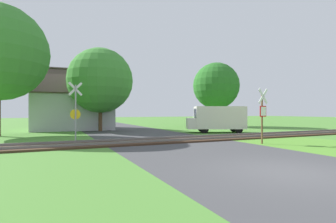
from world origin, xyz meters
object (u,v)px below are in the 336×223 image
Objects in this scene: stop_sign_near at (262,113)px; crossing_sign_far at (75,109)px; house at (74,110)px; tree_center at (100,81)px; mail_truck at (218,118)px; tree_far at (216,86)px.

stop_sign_near is 0.85× the size of crossing_sign_far.
tree_center reaches higher than house.
house reaches higher than mail_truck.
tree_center is at bearing -77.93° from stop_sign_near.
stop_sign_near is 0.41× the size of tree_center.
house is 1.56× the size of mail_truck.
tree_far reaches higher than mail_truck.
tree_center is (-6.55, 13.33, 2.91)m from stop_sign_near.
stop_sign_near is 19.21m from house.
tree_far is (16.20, -1.75, 2.94)m from house.
stop_sign_near is at bearing -63.85° from tree_center.
tree_far reaches higher than tree_center.
house is 5.10m from tree_center.
mail_truck is at bearing -0.50° from crossing_sign_far.
tree_center reaches higher than stop_sign_near.
mail_truck is (8.90, -5.71, -3.41)m from tree_center.
crossing_sign_far is at bearing -151.35° from tree_far.
crossing_sign_far is 8.10m from tree_center.
crossing_sign_far is (-9.30, 6.19, 0.25)m from stop_sign_near.
tree_far is at bearing -2.81° from house.
tree_far is at bearing 21.15° from crossing_sign_far.
mail_truck is at bearing -38.00° from house.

